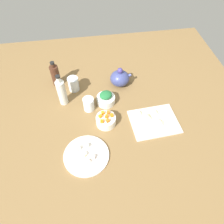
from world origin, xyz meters
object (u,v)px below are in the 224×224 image
at_px(drinking_glass_0, 73,84).
at_px(bottle_0, 62,92).
at_px(drinking_glass_1, 89,104).
at_px(plate_tofu, 86,155).
at_px(bottle_1, 55,75).
at_px(cutting_board, 154,122).
at_px(bowl_greens, 106,100).
at_px(teapot, 120,78).
at_px(bowl_carrots, 106,120).

bearing_deg(drinking_glass_0, bottle_0, -122.35).
bearing_deg(drinking_glass_1, plate_tofu, -97.32).
bearing_deg(bottle_1, cutting_board, -36.14).
distance_m(plate_tofu, drinking_glass_0, 0.54).
xyz_separation_m(bowl_greens, teapot, (0.12, 0.16, 0.03)).
relative_size(cutting_board, drinking_glass_1, 3.13).
height_order(bowl_greens, drinking_glass_1, drinking_glass_1).
xyz_separation_m(teapot, drinking_glass_0, (-0.33, -0.00, -0.01)).
distance_m(bowl_greens, bottle_0, 0.29).
distance_m(teapot, drinking_glass_0, 0.33).
bearing_deg(plate_tofu, bowl_carrots, 56.27).
bearing_deg(teapot, bowl_greens, -127.14).
height_order(plate_tofu, bottle_0, bottle_0).
xyz_separation_m(bowl_carrots, drinking_glass_0, (-0.18, 0.33, 0.02)).
distance_m(plate_tofu, bowl_carrots, 0.25).
height_order(cutting_board, bottle_1, bottle_1).
bearing_deg(bowl_carrots, cutting_board, -7.02).
bearing_deg(plate_tofu, teapot, 62.41).
bearing_deg(bottle_1, bottle_0, -76.12).
bearing_deg(bottle_0, cutting_board, -24.45).
bearing_deg(teapot, drinking_glass_1, -139.96).
distance_m(bowl_greens, bowl_carrots, 0.18).
bearing_deg(drinking_glass_0, teapot, 0.69).
distance_m(cutting_board, teapot, 0.41).
bearing_deg(drinking_glass_0, plate_tofu, -85.11).
bearing_deg(drinking_glass_1, cutting_board, -23.40).
xyz_separation_m(bowl_greens, bottle_1, (-0.33, 0.23, 0.06)).
distance_m(bowl_carrots, teapot, 0.37).
bearing_deg(plate_tofu, bottle_1, 105.12).
relative_size(bowl_carrots, drinking_glass_1, 1.32).
distance_m(plate_tofu, bottle_1, 0.64).
xyz_separation_m(cutting_board, teapot, (-0.16, 0.37, 0.05)).
bearing_deg(drinking_glass_0, cutting_board, -37.21).
height_order(plate_tofu, drinking_glass_1, drinking_glass_1).
bearing_deg(teapot, bottle_1, 171.26).
relative_size(bowl_greens, teapot, 0.79).
relative_size(cutting_board, drinking_glass_0, 2.86).
bearing_deg(drinking_glass_1, teapot, 40.04).
xyz_separation_m(bowl_carrots, drinking_glass_1, (-0.09, 0.13, 0.02)).
relative_size(bottle_1, drinking_glass_0, 1.93).
relative_size(bowl_greens, drinking_glass_1, 1.31).
bearing_deg(bottle_1, drinking_glass_0, -31.47).
height_order(cutting_board, plate_tofu, plate_tofu).
bearing_deg(bottle_0, bowl_greens, -8.70).
relative_size(plate_tofu, drinking_glass_1, 2.74).
distance_m(bowl_carrots, drinking_glass_0, 0.38).
bearing_deg(plate_tofu, bottle_0, 105.67).
relative_size(bottle_0, bottle_1, 1.21).
height_order(bottle_0, drinking_glass_0, bottle_0).
bearing_deg(bottle_0, bowl_carrots, -40.09).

